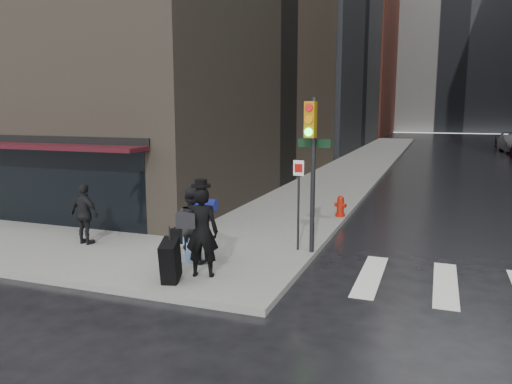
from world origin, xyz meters
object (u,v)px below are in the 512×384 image
traffic_light (311,154)px  parked_car_5 (512,144)px  parked_car_6 (510,140)px  man_jeans (192,224)px  man_greycoat (85,214)px  fire_hydrant (340,207)px  man_overcoat (195,236)px

traffic_light → parked_car_5: 36.97m
traffic_light → parked_car_6: size_ratio=0.75×
man_jeans → man_greycoat: (-3.40, 0.39, -0.08)m
man_greycoat → fire_hydrant: man_greycoat is taller
man_overcoat → parked_car_6: size_ratio=0.42×
parked_car_5 → parked_car_6: bearing=79.2°
man_overcoat → fire_hydrant: man_overcoat is taller
man_greycoat → traffic_light: bearing=-157.7°
man_overcoat → man_jeans: man_overcoat is taller
man_greycoat → fire_hydrant: size_ratio=2.27×
traffic_light → parked_car_5: (8.84, 35.84, -1.90)m
traffic_light → parked_car_6: traffic_light is taller
man_greycoat → man_jeans: bearing=-176.4°
man_greycoat → fire_hydrant: bearing=-125.1°
traffic_light → parked_car_5: traffic_light is taller
parked_car_6 → traffic_light: bearing=-102.1°
man_greycoat → parked_car_5: man_greycoat is taller
man_overcoat → parked_car_6: 46.00m
traffic_light → fire_hydrant: traffic_light is taller
man_greycoat → parked_car_5: size_ratio=0.36×
traffic_light → fire_hydrant: bearing=101.0°
man_greycoat → parked_car_5: 39.90m
man_jeans → man_greycoat: size_ratio=1.10×
man_overcoat → man_greycoat: man_overcoat is taller
man_greycoat → parked_car_5: bearing=-101.5°
traffic_light → parked_car_6: (9.42, 41.95, -1.93)m
man_greycoat → parked_car_6: 45.83m
man_overcoat → man_greycoat: 4.23m
man_jeans → traffic_light: (2.44, 1.65, 1.60)m
man_jeans → parked_car_6: 45.18m
man_overcoat → man_jeans: size_ratio=1.21×
man_overcoat → man_jeans: bearing=-75.1°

